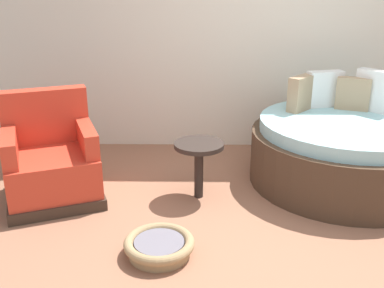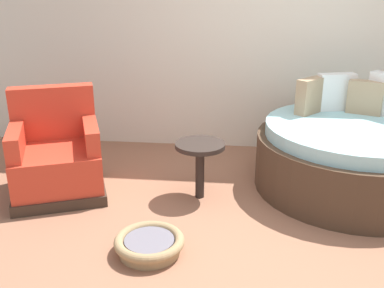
{
  "view_description": "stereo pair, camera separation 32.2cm",
  "coord_description": "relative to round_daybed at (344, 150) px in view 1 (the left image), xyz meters",
  "views": [
    {
      "loc": [
        -0.6,
        -3.01,
        1.86
      ],
      "look_at": [
        -0.66,
        0.53,
        0.55
      ],
      "focal_mm": 41.66,
      "sensor_mm": 36.0,
      "label": 1
    },
    {
      "loc": [
        -0.28,
        -2.99,
        1.86
      ],
      "look_at": [
        -0.66,
        0.53,
        0.55
      ],
      "focal_mm": 41.66,
      "sensor_mm": 36.0,
      "label": 2
    }
  ],
  "objects": [
    {
      "name": "back_wall",
      "position": [
        -0.8,
        1.06,
        1.24
      ],
      "size": [
        8.0,
        0.12,
        3.13
      ],
      "primitive_type": "cube",
      "color": "silver",
      "rests_on": "ground_plane"
    },
    {
      "name": "ground_plane",
      "position": [
        -0.8,
        -1.0,
        -0.33
      ],
      "size": [
        8.0,
        8.0,
        0.02
      ],
      "primitive_type": "cube",
      "color": "#936047"
    },
    {
      "name": "side_table",
      "position": [
        -1.4,
        -0.36,
        0.1
      ],
      "size": [
        0.44,
        0.44,
        0.52
      ],
      "color": "#2D231E",
      "rests_on": "ground_plane"
    },
    {
      "name": "round_daybed",
      "position": [
        0.0,
        0.0,
        0.0
      ],
      "size": [
        1.79,
        1.79,
        1.03
      ],
      "color": "#473323",
      "rests_on": "ground_plane"
    },
    {
      "name": "red_armchair",
      "position": [
        -2.71,
        -0.37,
        0.01
      ],
      "size": [
        1.04,
        1.04,
        0.94
      ],
      "color": "#38281E",
      "rests_on": "ground_plane"
    },
    {
      "name": "pet_basket",
      "position": [
        -1.68,
        -1.29,
        -0.25
      ],
      "size": [
        0.51,
        0.51,
        0.13
      ],
      "color": "#9E7F56",
      "rests_on": "ground_plane"
    }
  ]
}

